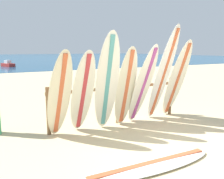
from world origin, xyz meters
TOP-DOWN VIEW (x-y plane):
  - ground_plane at (0.00, 0.00)m, footprint 120.00×120.00m
  - surfboard_rack at (-0.22, 2.47)m, footprint 3.65×0.09m
  - surfboard_leaning_far_left at (-1.84, 2.06)m, footprint 0.58×0.86m
  - surfboard_leaning_left at (-1.29, 2.15)m, footprint 0.56×0.81m
  - surfboard_leaning_center_left at (-0.75, 2.03)m, footprint 0.63×0.83m
  - surfboard_leaning_center at (-0.19, 2.12)m, footprint 0.58×0.60m
  - surfboard_leaning_center_right at (0.27, 2.07)m, footprint 0.72×0.95m
  - surfboard_leaning_right at (0.90, 2.05)m, footprint 0.64×1.00m
  - surfboard_leaning_far_right at (1.43, 2.10)m, footprint 0.57×0.96m
  - surfboard_lying_on_sand at (-0.93, 0.19)m, footprint 2.42×0.70m
  - small_boat_offshore at (-0.55, 26.10)m, footprint 1.36×2.13m

SIDE VIEW (x-z plane):
  - ground_plane at x=0.00m, z-range 0.00..0.00m
  - surfboard_lying_on_sand at x=-0.93m, z-range -0.01..0.08m
  - small_boat_offshore at x=-0.55m, z-range -0.10..0.61m
  - surfboard_rack at x=-0.22m, z-range 0.18..1.26m
  - surfboard_leaning_left at x=-1.29m, z-range 0.00..1.89m
  - surfboard_leaning_far_left at x=-1.84m, z-range 0.00..1.91m
  - surfboard_leaning_center at x=-0.19m, z-range 0.00..1.97m
  - surfboard_leaning_center_right at x=0.27m, z-range 0.00..2.02m
  - surfboard_leaning_far_right at x=1.43m, z-range 0.00..2.15m
  - surfboard_leaning_center_left at x=-0.75m, z-range 0.00..2.29m
  - surfboard_leaning_right at x=0.90m, z-range 0.00..2.50m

